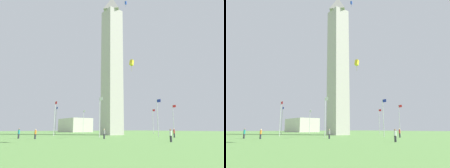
{
  "view_description": "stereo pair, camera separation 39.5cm",
  "coord_description": "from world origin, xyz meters",
  "views": [
    {
      "loc": [
        47.36,
        -34.83,
        1.67
      ],
      "look_at": [
        0.0,
        0.0,
        14.58
      ],
      "focal_mm": 32.87,
      "sensor_mm": 36.0,
      "label": 1
    },
    {
      "loc": [
        47.59,
        -34.51,
        1.67
      ],
      "look_at": [
        0.0,
        0.0,
        14.58
      ],
      "focal_mm": 32.87,
      "sensor_mm": 36.0,
      "label": 2
    }
  ],
  "objects": [
    {
      "name": "obelisk_monument",
      "position": [
        0.0,
        0.0,
        21.6
      ],
      "size": [
        4.75,
        4.75,
        43.21
      ],
      "color": "#B7B2A8",
      "rests_on": "ground"
    },
    {
      "name": "flagpole_nw",
      "position": [
        11.97,
        -11.91,
        4.48
      ],
      "size": [
        1.12,
        0.14,
        8.18
      ],
      "color": "silver",
      "rests_on": "ground"
    },
    {
      "name": "ground_plane",
      "position": [
        0.0,
        0.0,
        0.0
      ],
      "size": [
        260.0,
        260.0,
        0.0
      ],
      "primitive_type": "plane",
      "color": "#609347"
    },
    {
      "name": "kite_yellow_box",
      "position": [
        20.56,
        -10.65,
        13.57
      ],
      "size": [
        0.84,
        1.02,
        2.2
      ],
      "color": "yellow"
    },
    {
      "name": "person_orange_shirt",
      "position": [
        10.95,
        -24.16,
        0.83
      ],
      "size": [
        0.32,
        0.32,
        1.67
      ],
      "rotation": [
        0.0,
        0.0,
        2.28
      ],
      "color": "#2D2D38",
      "rests_on": "ground"
    },
    {
      "name": "person_gray_shirt",
      "position": [
        17.39,
        -14.46,
        0.84
      ],
      "size": [
        0.32,
        0.32,
        1.69
      ],
      "rotation": [
        0.0,
        0.0,
        2.63
      ],
      "color": "#2D2D38",
      "rests_on": "ground"
    },
    {
      "name": "flagpole_e",
      "position": [
        0.06,
        16.84,
        4.48
      ],
      "size": [
        1.12,
        0.14,
        8.18
      ],
      "color": "silver",
      "rests_on": "ground"
    },
    {
      "name": "flagpole_w",
      "position": [
        0.06,
        -16.84,
        4.48
      ],
      "size": [
        1.12,
        0.14,
        8.18
      ],
      "color": "silver",
      "rests_on": "ground"
    },
    {
      "name": "person_red_shirt",
      "position": [
        20.96,
        -0.06,
        0.88
      ],
      "size": [
        0.32,
        0.32,
        1.77
      ],
      "rotation": [
        0.0,
        0.0,
        3.02
      ],
      "color": "#2D2D38",
      "rests_on": "ground"
    },
    {
      "name": "person_teal_shirt",
      "position": [
        7.64,
        -26.07,
        0.87
      ],
      "size": [
        0.32,
        0.32,
        1.76
      ],
      "rotation": [
        0.0,
        0.0,
        2.24
      ],
      "color": "#2D2D38",
      "rests_on": "ground"
    },
    {
      "name": "distant_building",
      "position": [
        -57.14,
        16.65,
        3.62
      ],
      "size": [
        19.62,
        11.48,
        7.23
      ],
      "color": "beige",
      "rests_on": "ground"
    },
    {
      "name": "flagpole_s",
      "position": [
        -16.78,
        0.0,
        4.48
      ],
      "size": [
        1.12,
        0.14,
        8.18
      ],
      "color": "silver",
      "rests_on": "ground"
    },
    {
      "name": "flagpole_sw",
      "position": [
        -11.85,
        -11.91,
        4.48
      ],
      "size": [
        1.12,
        0.14,
        8.18
      ],
      "color": "silver",
      "rests_on": "ground"
    },
    {
      "name": "flagpole_ne",
      "position": [
        11.97,
        11.91,
        4.48
      ],
      "size": [
        1.12,
        0.14,
        8.18
      ],
      "color": "silver",
      "rests_on": "ground"
    },
    {
      "name": "flagpole_n",
      "position": [
        16.9,
        0.0,
        4.48
      ],
      "size": [
        1.12,
        0.14,
        8.18
      ],
      "color": "silver",
      "rests_on": "ground"
    },
    {
      "name": "flagpole_se",
      "position": [
        -11.85,
        11.91,
        4.48
      ],
      "size": [
        1.12,
        0.14,
        8.18
      ],
      "color": "silver",
      "rests_on": "ground"
    },
    {
      "name": "kite_blue_box",
      "position": [
        13.56,
        -5.84,
        31.63
      ],
      "size": [
        0.68,
        0.74,
        1.54
      ],
      "color": "blue"
    },
    {
      "name": "person_white_shirt",
      "position": [
        29.71,
        -12.32,
        0.83
      ],
      "size": [
        0.32,
        0.32,
        1.68
      ],
      "rotation": [
        0.0,
        0.0,
        3.1
      ],
      "color": "#2D2D38",
      "rests_on": "ground"
    }
  ]
}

